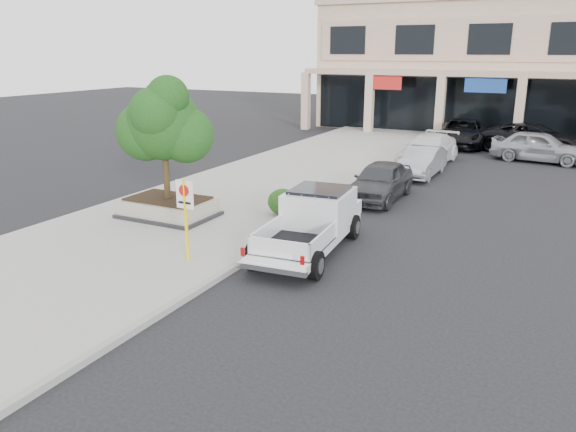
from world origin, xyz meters
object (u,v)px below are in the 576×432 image
object	(u,v)px
pickup_truck	(308,224)
curb_car_b	(422,162)
curb_car_a	(380,181)
curb_car_c	(428,150)
no_parking_sign	(185,210)
lot_car_a	(539,147)
curb_car_d	(462,133)
planter_tree	(169,123)
lot_car_d	(535,138)
planter	(168,207)

from	to	relation	value
pickup_truck	curb_car_b	size ratio (longest dim) A/B	1.34
curb_car_a	curb_car_c	xyz separation A→B (m)	(-0.05, 8.22, 0.01)
no_parking_sign	lot_car_a	distance (m)	22.27
curb_car_b	curb_car_d	distance (m)	9.89
curb_car_d	lot_car_a	world-z (taller)	curb_car_d
no_parking_sign	pickup_truck	world-z (taller)	no_parking_sign
no_parking_sign	pickup_truck	distance (m)	3.62
planter_tree	lot_car_d	bearing A→B (deg)	63.45
curb_car_c	planter_tree	bearing A→B (deg)	-107.08
planter_tree	curb_car_a	bearing A→B (deg)	47.28
planter	planter_tree	xyz separation A→B (m)	(0.13, 0.15, 2.94)
planter	curb_car_a	world-z (taller)	curb_car_a
planter	no_parking_sign	xyz separation A→B (m)	(3.25, -3.23, 1.16)
no_parking_sign	curb_car_b	world-z (taller)	no_parking_sign
planter	curb_car_b	distance (m)	12.86
no_parking_sign	curb_car_d	bearing A→B (deg)	83.25
lot_car_d	curb_car_d	bearing A→B (deg)	90.12
curb_car_b	lot_car_a	world-z (taller)	lot_car_a
curb_car_b	lot_car_d	xyz separation A→B (m)	(4.28, 9.36, 0.15)
planter	lot_car_a	xyz separation A→B (m)	(10.81, 17.70, 0.35)
curb_car_a	curb_car_d	xyz separation A→B (m)	(0.43, 15.01, 0.07)
curb_car_a	lot_car_d	world-z (taller)	lot_car_d
pickup_truck	curb_car_d	world-z (taller)	pickup_truck
no_parking_sign	curb_car_c	bearing A→B (deg)	82.22
lot_car_d	curb_car_c	bearing A→B (deg)	150.16
curb_car_c	pickup_truck	bearing A→B (deg)	-85.50
pickup_truck	lot_car_a	xyz separation A→B (m)	(5.05, 18.44, -0.05)
curb_car_c	lot_car_a	size ratio (longest dim) A/B	1.09
pickup_truck	curb_car_a	world-z (taller)	pickup_truck
pickup_truck	curb_car_d	xyz separation A→B (m)	(0.38, 21.94, -0.04)
planter_tree	no_parking_sign	bearing A→B (deg)	-47.40
pickup_truck	lot_car_a	distance (m)	19.12
curb_car_d	lot_car_a	distance (m)	5.84
planter	pickup_truck	world-z (taller)	pickup_truck
curb_car_b	curb_car_a	bearing A→B (deg)	-93.19
no_parking_sign	curb_car_a	size ratio (longest dim) A/B	0.52
lot_car_a	lot_car_d	xyz separation A→B (m)	(-0.43, 2.97, 0.01)
curb_car_a	curb_car_d	bearing A→B (deg)	88.49
no_parking_sign	curb_car_a	xyz separation A→B (m)	(2.46, 9.42, -0.87)
curb_car_c	curb_car_d	bearing A→B (deg)	90.05
curb_car_a	curb_car_c	distance (m)	8.22
pickup_truck	planter_tree	bearing A→B (deg)	166.02
curb_car_a	lot_car_d	bearing A→B (deg)	72.23
curb_car_a	lot_car_d	size ratio (longest dim) A/B	0.74
no_parking_sign	lot_car_a	xyz separation A→B (m)	(7.56, 20.93, -0.80)
no_parking_sign	curb_car_a	world-z (taller)	no_parking_sign
pickup_truck	curb_car_c	size ratio (longest dim) A/B	1.05
planter_tree	curb_car_d	distance (m)	22.04
planter_tree	curb_car_a	world-z (taller)	planter_tree
planter	planter_tree	distance (m)	2.95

